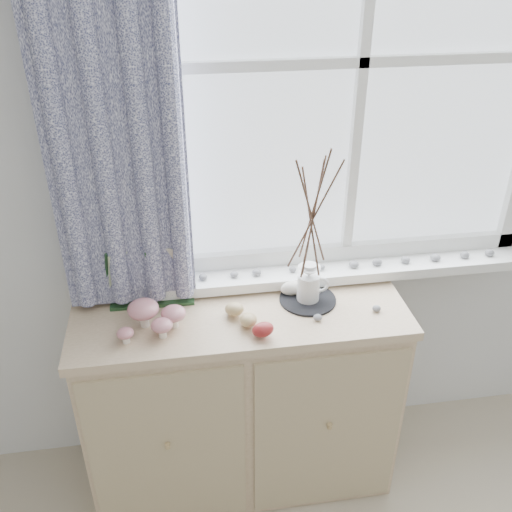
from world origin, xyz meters
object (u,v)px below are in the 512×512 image
at_px(sideboard, 242,398).
at_px(toadstool_cluster, 153,316).
at_px(botanical_book, 150,277).
at_px(twig_pitcher, 313,213).

distance_m(sideboard, toadstool_cluster, 0.57).
height_order(botanical_book, twig_pitcher, twig_pitcher).
xyz_separation_m(botanical_book, toadstool_cluster, (0.00, -0.14, -0.06)).
bearing_deg(twig_pitcher, sideboard, -170.71).
bearing_deg(twig_pitcher, botanical_book, 177.30).
bearing_deg(toadstool_cluster, sideboard, 10.77).
relative_size(botanical_book, twig_pitcher, 0.56).
xyz_separation_m(sideboard, botanical_book, (-0.31, 0.08, 0.55)).
bearing_deg(toadstool_cluster, botanical_book, 91.61).
bearing_deg(twig_pitcher, toadstool_cluster, -168.22).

